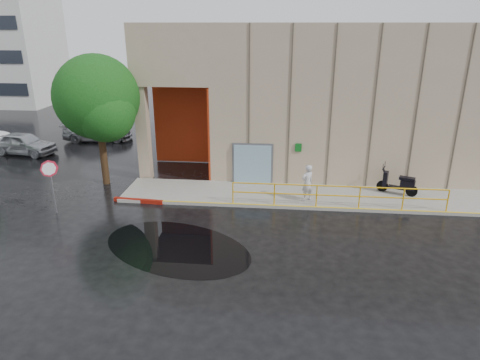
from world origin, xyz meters
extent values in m
plane|color=black|center=(0.00, 0.00, 0.00)|extent=(120.00, 120.00, 0.00)
cube|color=gray|center=(4.00, 4.50, 0.07)|extent=(20.00, 3.00, 0.15)
cube|color=tan|center=(6.00, 11.00, 4.00)|extent=(16.00, 10.00, 8.00)
cube|color=tan|center=(-4.00, 11.00, 6.50)|extent=(4.00, 10.00, 3.00)
cube|color=tan|center=(-5.60, 6.40, 2.50)|extent=(0.60, 0.60, 5.00)
cube|color=#A62B0F|center=(-4.00, 9.50, 2.50)|extent=(3.80, 0.15, 4.90)
cube|color=#A62B0F|center=(-2.05, 7.75, 2.50)|extent=(0.10, 3.50, 4.90)
cube|color=#7F9BAD|center=(0.20, 5.88, 1.15)|extent=(1.90, 0.10, 2.00)
cube|color=slate|center=(0.20, 5.96, 1.15)|extent=(2.10, 0.06, 2.20)
cube|color=#0C5918|center=(2.50, 5.94, 2.10)|extent=(0.32, 0.04, 0.42)
cylinder|color=#EEAE0C|center=(4.25, 3.15, 1.15)|extent=(9.50, 0.06, 0.06)
cylinder|color=#EEAE0C|center=(4.25, 3.15, 0.70)|extent=(9.50, 0.06, 0.06)
imported|color=silver|center=(2.90, 3.78, 1.02)|extent=(0.76, 0.72, 1.75)
cylinder|color=black|center=(6.67, 5.32, 0.42)|extent=(0.55, 0.32, 0.55)
cylinder|color=black|center=(7.93, 4.78, 0.42)|extent=(0.55, 0.32, 0.55)
cylinder|color=slate|center=(-8.25, 1.57, 1.08)|extent=(0.07, 0.07, 2.16)
cylinder|color=#B6192F|center=(-8.25, 1.54, 2.11)|extent=(0.60, 0.51, 0.75)
cylinder|color=white|center=(-8.25, 1.52, 2.11)|extent=(0.46, 0.39, 0.59)
cube|color=maroon|center=(-5.00, 3.10, 0.09)|extent=(2.41, 0.36, 0.18)
cube|color=black|center=(-2.18, -0.94, 0.00)|extent=(7.10, 5.92, 0.01)
imported|color=#B9BDC2|center=(-14.84, 10.14, 0.71)|extent=(4.36, 2.32, 1.41)
imported|color=#9C9FA3|center=(-11.49, 13.88, 0.70)|extent=(5.04, 2.60, 1.40)
cylinder|color=black|center=(-7.50, 5.45, 1.65)|extent=(0.36, 0.36, 3.29)
sphere|color=#1B5020|center=(-7.50, 5.45, 4.55)|extent=(4.18, 4.18, 4.18)
sphere|color=#1B5020|center=(-6.92, 4.88, 3.92)|extent=(2.93, 2.93, 2.93)
camera|label=1|loc=(1.60, -14.93, 7.99)|focal=32.00mm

